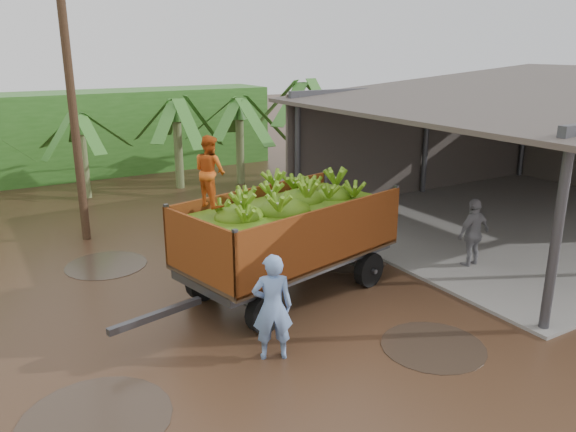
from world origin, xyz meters
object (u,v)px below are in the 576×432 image
object	(u,v)px
banana_trailer	(287,231)
man_blue	(272,307)
man_grey	(473,233)
utility_pole	(73,107)

from	to	relation	value
banana_trailer	man_blue	bearing A→B (deg)	-138.74
man_blue	man_grey	xyz separation A→B (m)	(6.52, 1.22, -0.09)
banana_trailer	man_grey	xyz separation A→B (m)	(4.85, -1.08, -0.57)
man_blue	utility_pole	world-z (taller)	utility_pole
banana_trailer	man_grey	distance (m)	5.00
man_blue	utility_pole	xyz separation A→B (m)	(-1.51, 8.60, 2.85)
banana_trailer	man_blue	distance (m)	2.88
man_blue	man_grey	world-z (taller)	man_blue
banana_trailer	man_blue	world-z (taller)	banana_trailer
utility_pole	man_blue	bearing A→B (deg)	-80.02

